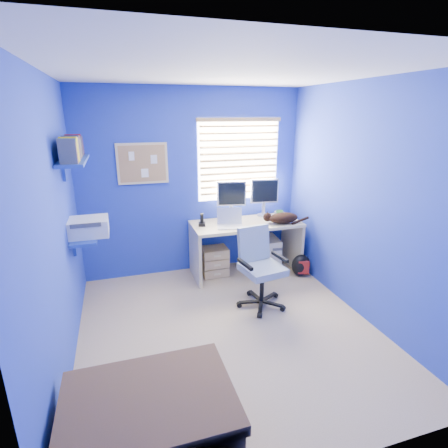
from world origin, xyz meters
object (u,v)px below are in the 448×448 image
object	(u,v)px
desk	(246,248)
office_chair	(260,277)
tower_pc	(270,252)
laptop	(230,219)
cat	(283,218)

from	to	relation	value
desk	office_chair	size ratio (longest dim) A/B	1.61
tower_pc	office_chair	size ratio (longest dim) A/B	0.49
laptop	cat	distance (m)	0.75
desk	laptop	xyz separation A→B (m)	(-0.28, -0.13, 0.48)
cat	tower_pc	world-z (taller)	cat
cat	office_chair	bearing A→B (deg)	-114.87
tower_pc	office_chair	world-z (taller)	office_chair
laptop	office_chair	world-z (taller)	laptop
cat	laptop	bearing A→B (deg)	-166.68
laptop	cat	world-z (taller)	laptop
desk	cat	xyz separation A→B (m)	(0.47, -0.18, 0.44)
desk	laptop	world-z (taller)	laptop
desk	cat	size ratio (longest dim) A/B	3.58
office_chair	cat	bearing A→B (deg)	47.95
cat	office_chair	world-z (taller)	office_chair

